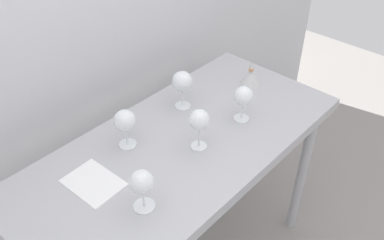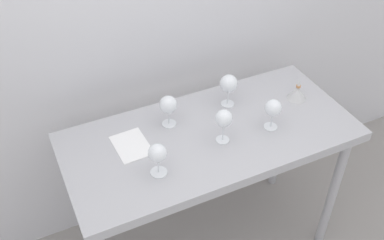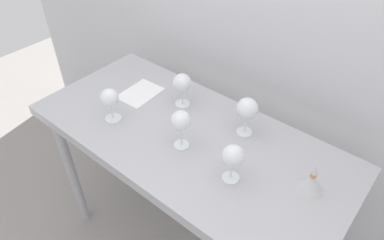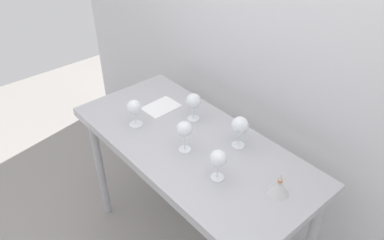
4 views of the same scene
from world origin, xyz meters
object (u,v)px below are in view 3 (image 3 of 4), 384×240
wine_glass_near_center (181,122)px  tasting_sheet_upper (140,93)px  wine_glass_far_left (182,84)px  wine_glass_near_right (233,157)px  wine_glass_near_left (110,99)px  decanter_funnel (311,182)px  wine_glass_far_right (247,109)px

wine_glass_near_center → tasting_sheet_upper: size_ratio=0.85×
wine_glass_far_left → wine_glass_near_right: bearing=-27.8°
wine_glass_near_left → wine_glass_near_center: wine_glass_near_center is taller
wine_glass_near_right → decanter_funnel: size_ratio=1.28×
wine_glass_near_left → decanter_funnel: (0.85, 0.19, -0.07)m
wine_glass_near_left → wine_glass_near_right: bearing=4.7°
tasting_sheet_upper → decanter_funnel: 0.90m
wine_glass_near_left → tasting_sheet_upper: bearing=103.1°
wine_glass_near_center → tasting_sheet_upper: bearing=159.6°
wine_glass_near_center → tasting_sheet_upper: 0.44m
tasting_sheet_upper → decanter_funnel: (0.90, -0.03, 0.04)m
wine_glass_near_center → decanter_funnel: bearing=13.5°
wine_glass_near_center → wine_glass_far_left: 0.28m
wine_glass_near_center → wine_glass_near_left: bearing=-169.4°
wine_glass_far_left → decanter_funnel: (0.68, -0.09, -0.08)m
wine_glass_near_right → wine_glass_near_center: 0.26m
wine_glass_near_left → wine_glass_near_right: wine_glass_near_right is taller
wine_glass_near_center → tasting_sheet_upper: wine_glass_near_center is taller
decanter_funnel → wine_glass_far_left: bearing=172.2°
wine_glass_near_left → decanter_funnel: bearing=12.3°
wine_glass_far_right → decanter_funnel: bearing=-17.6°
wine_glass_near_left → wine_glass_far_left: size_ratio=0.96×
wine_glass_far_right → wine_glass_near_center: size_ratio=1.01×
wine_glass_near_right → wine_glass_near_left: bearing=-175.3°
wine_glass_near_right → tasting_sheet_upper: size_ratio=0.78×
wine_glass_near_left → wine_glass_far_right: (0.50, 0.30, 0.01)m
wine_glass_far_right → decanter_funnel: (0.35, -0.11, -0.09)m
tasting_sheet_upper → wine_glass_near_left: bearing=-79.5°
wine_glass_far_right → wine_glass_near_right: 0.27m
wine_glass_far_right → tasting_sheet_upper: 0.57m
wine_glass_near_left → wine_glass_near_center: 0.35m
wine_glass_near_right → wine_glass_far_left: bearing=152.2°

